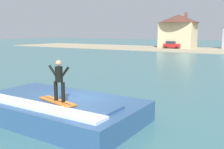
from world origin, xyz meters
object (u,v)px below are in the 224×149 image
Objects in this scene: wave_crest at (56,108)px; surfboard at (57,101)px; car_near_shore at (172,45)px; house_with_chimney at (178,29)px; surfer at (59,78)px.

surfboard reaches higher than wave_crest.
wave_crest is 54.40m from car_near_shore.
car_near_shore is at bearing 104.40° from surfboard.
house_with_chimney is at bearing 102.84° from wave_crest.
surfboard is 55.14m from car_near_shore.
wave_crest is at bearing -77.16° from house_with_chimney.
car_near_shore reaches higher than surfboard.
surfer is at bearing 5.27° from surfboard.
surfer reaches higher than surfboard.
wave_crest is at bearing 137.99° from surfboard.
house_with_chimney reaches higher than surfboard.
car_near_shore is at bearing -96.52° from house_with_chimney.
house_with_chimney reaches higher than wave_crest.
surfer is (0.14, 0.01, 1.00)m from surfboard.
car_near_shore is 0.40× the size of house_with_chimney.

